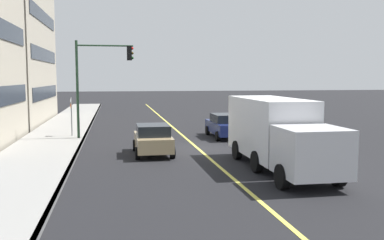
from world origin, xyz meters
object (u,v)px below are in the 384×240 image
object	(u,v)px
car_tan	(153,139)
car_navy	(226,125)
street_sign_post	(71,114)
truck_white	(277,132)
traffic_light_mast	(98,73)

from	to	relation	value
car_tan	car_navy	distance (m)	7.59
car_navy	car_tan	bearing A→B (deg)	136.17
street_sign_post	car_navy	bearing A→B (deg)	-98.32
car_navy	truck_white	distance (m)	9.87
truck_white	street_sign_post	size ratio (longest dim) A/B	3.12
car_navy	street_sign_post	xyz separation A→B (m)	(1.45, 9.91, 0.77)
car_tan	traffic_light_mast	bearing A→B (deg)	26.12
truck_white	street_sign_post	xyz separation A→B (m)	(11.28, 9.61, -0.03)
traffic_light_mast	street_sign_post	world-z (taller)	traffic_light_mast
car_tan	car_navy	size ratio (longest dim) A/B	0.86
car_navy	street_sign_post	distance (m)	10.05
truck_white	car_navy	bearing A→B (deg)	-1.78
car_navy	traffic_light_mast	world-z (taller)	traffic_light_mast
car_tan	street_sign_post	size ratio (longest dim) A/B	1.44
car_navy	traffic_light_mast	bearing A→B (deg)	87.16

